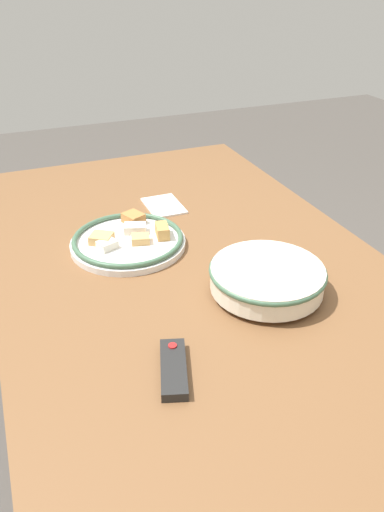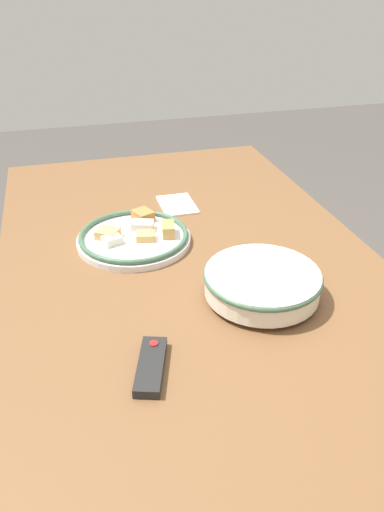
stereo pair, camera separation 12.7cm
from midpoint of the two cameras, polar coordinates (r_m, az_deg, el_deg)
The scene contains 6 objects.
ground_plane at distance 1.87m, azimuth -2.78°, elevation -20.66°, with size 8.00×8.00×0.00m, color #4C4742.
dining_table at distance 1.39m, azimuth -3.49°, elevation -2.43°, with size 1.60×0.99×0.77m.
noodle_bowl at distance 1.18m, azimuth 5.53°, elevation -2.58°, with size 0.28×0.28×0.07m.
food_plate at distance 1.39m, azimuth -9.89°, elevation 1.72°, with size 0.32×0.32×0.05m.
tv_remote at distance 0.98m, azimuth -5.92°, elevation -12.82°, with size 0.16×0.09×0.02m.
folded_napkin at distance 1.61m, azimuth -5.51°, elevation 5.69°, with size 0.15×0.11×0.01m.
Camera 1 is at (-1.09, 0.42, 1.46)m, focal length 35.00 mm.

